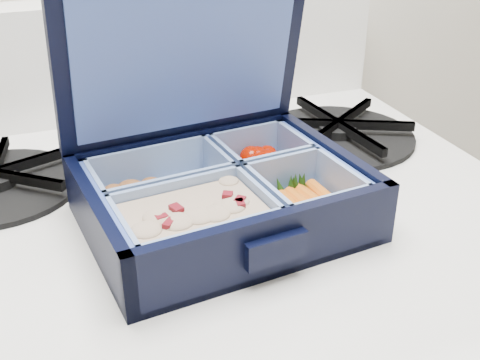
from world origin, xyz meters
name	(u,v)px	position (x,y,z in m)	size (l,w,h in m)	color
bento_box	(222,197)	(0.51, 1.65, 0.94)	(0.23, 0.18, 0.06)	black
burner_grate	(337,128)	(0.70, 1.78, 0.93)	(0.18, 0.18, 0.03)	black
fork	(266,147)	(0.61, 1.78, 0.92)	(0.03, 0.20, 0.01)	#A7A7A7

